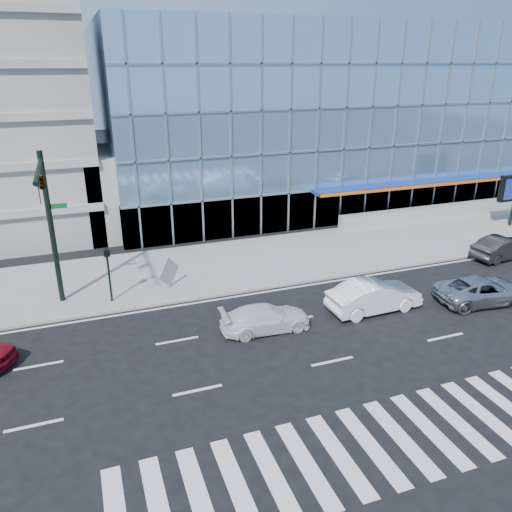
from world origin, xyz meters
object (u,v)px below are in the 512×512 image
Objects in this scene: white_suv at (266,318)px; dark_sedan at (503,248)px; ped_signal_post at (108,267)px; tilted_panel at (169,272)px; white_sedan at (374,296)px; traffic_signal at (45,198)px; silver_suv at (482,290)px.

white_suv is 18.33m from dark_sedan.
ped_signal_post is 2.31× the size of tilted_panel.
tilted_panel reaches higher than white_sedan.
traffic_signal is 1.60× the size of white_sedan.
dark_sedan is (6.00, 4.65, 0.05)m from silver_suv.
traffic_signal reaches higher than silver_suv.
white_sedan reaches higher than silver_suv.
traffic_signal is 1.58× the size of silver_suv.
white_sedan is at bearing -23.05° from ped_signal_post.
white_suv is at bearing -103.21° from tilted_panel.
traffic_signal is 7.77m from tilted_panel.
white_suv is at bearing 87.75° from white_sedan.
ped_signal_post reaches higher than dark_sedan.
silver_suv is 12.06m from white_suv.
white_suv is at bearing 90.47° from silver_suv.
traffic_signal is at bearing 69.65° from white_sedan.
tilted_panel is at bearing 31.39° from white_suv.
white_suv is 3.37× the size of tilted_panel.
traffic_signal is at bearing 63.32° from white_suv.
traffic_signal is 4.75m from ped_signal_post.
ped_signal_post is 24.86m from dark_sedan.
ped_signal_post reaches higher than white_sedan.
traffic_signal is at bearing -171.48° from ped_signal_post.
traffic_signal reaches higher than white_suv.
tilted_panel reaches higher than white_suv.
white_sedan reaches higher than white_suv.
silver_suv is (18.74, -6.59, -1.44)m from ped_signal_post.
silver_suv is 6.11m from white_sedan.
ped_signal_post reaches higher than tilted_panel.
white_sedan is at bearing -18.32° from traffic_signal.
traffic_signal is 6.15× the size of tilted_panel.
white_sedan is at bearing 85.11° from silver_suv.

